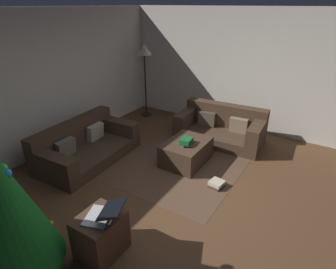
{
  "coord_description": "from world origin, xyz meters",
  "views": [
    {
      "loc": [
        -2.87,
        -1.48,
        2.66
      ],
      "look_at": [
        0.52,
        0.65,
        0.75
      ],
      "focal_mm": 29.67,
      "sensor_mm": 36.0,
      "label": 1
    }
  ],
  "objects_px": {
    "couch_right": "(221,127)",
    "corner_lamp": "(144,55)",
    "gift_box": "(187,141)",
    "laptop": "(103,214)",
    "couch_left": "(85,146)",
    "tv_remote": "(188,147)",
    "ottoman": "(186,152)",
    "side_table": "(101,235)",
    "book_stack": "(217,184)"
  },
  "relations": [
    {
      "from": "couch_right",
      "to": "corner_lamp",
      "type": "relative_size",
      "value": 1.01
    },
    {
      "from": "gift_box",
      "to": "corner_lamp",
      "type": "height_order",
      "value": "corner_lamp"
    },
    {
      "from": "laptop",
      "to": "couch_left",
      "type": "bearing_deg",
      "value": 53.08
    },
    {
      "from": "couch_left",
      "to": "couch_right",
      "type": "height_order",
      "value": "couch_right"
    },
    {
      "from": "gift_box",
      "to": "tv_remote",
      "type": "bearing_deg",
      "value": -138.43
    },
    {
      "from": "couch_left",
      "to": "couch_right",
      "type": "distance_m",
      "value": 2.78
    },
    {
      "from": "laptop",
      "to": "corner_lamp",
      "type": "xyz_separation_m",
      "value": [
        3.82,
        2.24,
        0.94
      ]
    },
    {
      "from": "ottoman",
      "to": "couch_left",
      "type": "bearing_deg",
      "value": 117.65
    },
    {
      "from": "gift_box",
      "to": "side_table",
      "type": "relative_size",
      "value": 0.43
    },
    {
      "from": "ottoman",
      "to": "tv_remote",
      "type": "distance_m",
      "value": 0.3
    },
    {
      "from": "ottoman",
      "to": "gift_box",
      "type": "distance_m",
      "value": 0.26
    },
    {
      "from": "corner_lamp",
      "to": "couch_left",
      "type": "bearing_deg",
      "value": -171.69
    },
    {
      "from": "gift_box",
      "to": "laptop",
      "type": "distance_m",
      "value": 2.24
    },
    {
      "from": "couch_left",
      "to": "corner_lamp",
      "type": "relative_size",
      "value": 1.09
    },
    {
      "from": "gift_box",
      "to": "book_stack",
      "type": "bearing_deg",
      "value": -114.63
    },
    {
      "from": "couch_left",
      "to": "couch_right",
      "type": "bearing_deg",
      "value": 135.37
    },
    {
      "from": "tv_remote",
      "to": "book_stack",
      "type": "relative_size",
      "value": 0.58
    },
    {
      "from": "side_table",
      "to": "ottoman",
      "type": "bearing_deg",
      "value": 3.84
    },
    {
      "from": "couch_right",
      "to": "tv_remote",
      "type": "height_order",
      "value": "couch_right"
    },
    {
      "from": "ottoman",
      "to": "laptop",
      "type": "height_order",
      "value": "laptop"
    },
    {
      "from": "ottoman",
      "to": "book_stack",
      "type": "distance_m",
      "value": 0.89
    },
    {
      "from": "couch_right",
      "to": "tv_remote",
      "type": "relative_size",
      "value": 11.22
    },
    {
      "from": "gift_box",
      "to": "tv_remote",
      "type": "distance_m",
      "value": 0.15
    },
    {
      "from": "tv_remote",
      "to": "couch_right",
      "type": "bearing_deg",
      "value": -29.96
    },
    {
      "from": "couch_right",
      "to": "gift_box",
      "type": "height_order",
      "value": "couch_right"
    },
    {
      "from": "side_table",
      "to": "laptop",
      "type": "height_order",
      "value": "laptop"
    },
    {
      "from": "gift_box",
      "to": "corner_lamp",
      "type": "relative_size",
      "value": 0.13
    },
    {
      "from": "tv_remote",
      "to": "corner_lamp",
      "type": "distance_m",
      "value": 2.95
    },
    {
      "from": "gift_box",
      "to": "side_table",
      "type": "xyz_separation_m",
      "value": [
        -2.25,
        -0.12,
        -0.2
      ]
    },
    {
      "from": "couch_right",
      "to": "book_stack",
      "type": "bearing_deg",
      "value": 107.27
    },
    {
      "from": "tv_remote",
      "to": "book_stack",
      "type": "xyz_separation_m",
      "value": [
        -0.24,
        -0.66,
        -0.37
      ]
    },
    {
      "from": "ottoman",
      "to": "laptop",
      "type": "distance_m",
      "value": 2.33
    },
    {
      "from": "side_table",
      "to": "couch_right",
      "type": "bearing_deg",
      "value": -0.3
    },
    {
      "from": "tv_remote",
      "to": "side_table",
      "type": "height_order",
      "value": "side_table"
    },
    {
      "from": "couch_right",
      "to": "gift_box",
      "type": "bearing_deg",
      "value": 80.34
    },
    {
      "from": "ottoman",
      "to": "book_stack",
      "type": "height_order",
      "value": "ottoman"
    },
    {
      "from": "gift_box",
      "to": "side_table",
      "type": "bearing_deg",
      "value": -176.88
    },
    {
      "from": "ottoman",
      "to": "corner_lamp",
      "type": "bearing_deg",
      "value": 52.81
    },
    {
      "from": "corner_lamp",
      "to": "tv_remote",
      "type": "bearing_deg",
      "value": -128.38
    },
    {
      "from": "book_stack",
      "to": "couch_left",
      "type": "bearing_deg",
      "value": 100.85
    },
    {
      "from": "laptop",
      "to": "book_stack",
      "type": "relative_size",
      "value": 1.87
    },
    {
      "from": "book_stack",
      "to": "laptop",
      "type": "bearing_deg",
      "value": 163.26
    },
    {
      "from": "ottoman",
      "to": "side_table",
      "type": "bearing_deg",
      "value": -176.16
    },
    {
      "from": "tv_remote",
      "to": "side_table",
      "type": "bearing_deg",
      "value": 152.75
    },
    {
      "from": "tv_remote",
      "to": "book_stack",
      "type": "bearing_deg",
      "value": -137.91
    },
    {
      "from": "ottoman",
      "to": "side_table",
      "type": "distance_m",
      "value": 2.32
    },
    {
      "from": "side_table",
      "to": "book_stack",
      "type": "height_order",
      "value": "side_table"
    },
    {
      "from": "book_stack",
      "to": "couch_right",
      "type": "bearing_deg",
      "value": 20.61
    },
    {
      "from": "couch_left",
      "to": "book_stack",
      "type": "xyz_separation_m",
      "value": [
        0.47,
        -2.45,
        -0.21
      ]
    },
    {
      "from": "ottoman",
      "to": "tv_remote",
      "type": "bearing_deg",
      "value": -142.83
    }
  ]
}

